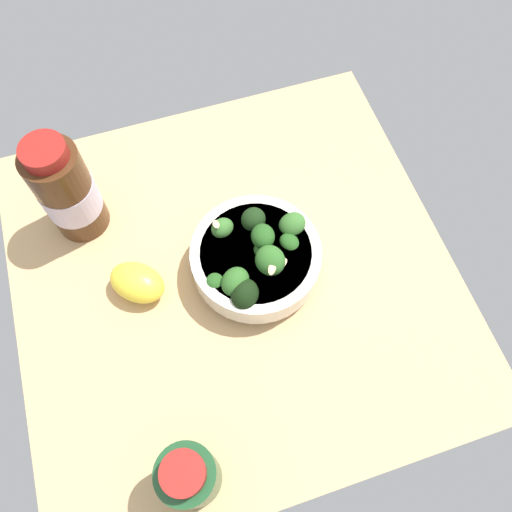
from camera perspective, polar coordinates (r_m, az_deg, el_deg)
ground_plane at (r=74.60cm, az=-2.35°, el=-2.60°), size 60.03×60.03×4.02cm
bowl_of_broccoli at (r=69.72cm, az=-0.02°, el=-0.21°), size 17.47×17.47×8.81cm
lemon_wedge at (r=71.56cm, az=-12.85°, el=-2.84°), size 9.12×9.31×4.47cm
bottle_tall at (r=61.55cm, az=-7.29°, el=-22.76°), size 6.48×6.48×12.07cm
bottle_short at (r=74.19cm, az=-19.96°, el=6.69°), size 7.59×7.59×17.20cm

